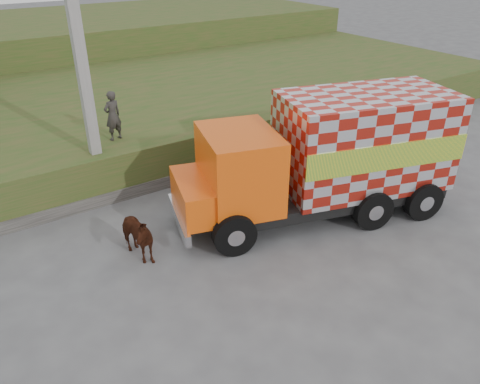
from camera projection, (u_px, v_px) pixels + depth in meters
ground at (203, 259)px, 11.85m from camera, size 120.00×120.00×0.00m
embankment at (78, 119)px, 18.79m from camera, size 40.00×12.00×1.50m
embankment_far at (14, 49)px, 27.20m from camera, size 40.00×12.00×3.00m
retaining_strip at (74, 205)px, 13.84m from camera, size 16.00×0.50×0.40m
utility_pole at (82, 66)px, 12.78m from camera, size 1.20×0.30×8.00m
cargo_truck at (329, 156)px, 13.05m from camera, size 8.19×4.51×3.48m
cow at (134, 236)px, 11.59m from camera, size 0.97×1.64×1.30m
pedestrian at (113, 116)px, 14.57m from camera, size 0.65×0.51×1.57m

